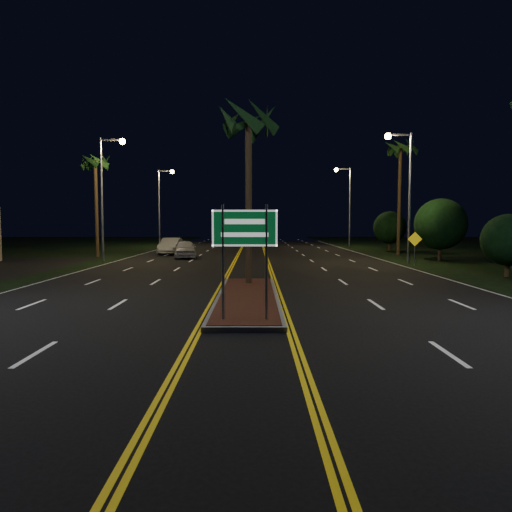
{
  "coord_description": "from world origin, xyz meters",
  "views": [
    {
      "loc": [
        0.29,
        -9.73,
        2.86
      ],
      "look_at": [
        0.31,
        3.22,
        1.9
      ],
      "focal_mm": 32.0,
      "sensor_mm": 36.0,
      "label": 1
    }
  ],
  "objects_px": {
    "car_near": "(185,248)",
    "car_far": "(171,245)",
    "highway_sign": "(245,239)",
    "streetlight_left_far": "(162,198)",
    "palm_left_far": "(95,162)",
    "median_island": "(247,297)",
    "shrub_far": "(390,228)",
    "palm_right_far": "(400,149)",
    "shrub_near": "(508,240)",
    "streetlight_left_mid": "(107,184)",
    "shrub_mid": "(440,224)",
    "streetlight_right_far": "(347,198)",
    "streetlight_right_mid": "(405,182)",
    "palm_median": "(249,121)",
    "warning_sign": "(415,244)"
  },
  "relations": [
    {
      "from": "car_near",
      "to": "car_far",
      "type": "height_order",
      "value": "car_far"
    },
    {
      "from": "highway_sign",
      "to": "streetlight_left_far",
      "type": "relative_size",
      "value": 0.36
    },
    {
      "from": "palm_left_far",
      "to": "car_far",
      "type": "height_order",
      "value": "palm_left_far"
    },
    {
      "from": "median_island",
      "to": "shrub_far",
      "type": "relative_size",
      "value": 2.59
    },
    {
      "from": "palm_right_far",
      "to": "shrub_near",
      "type": "bearing_deg",
      "value": -87.49
    },
    {
      "from": "streetlight_left_mid",
      "to": "shrub_near",
      "type": "relative_size",
      "value": 2.73
    },
    {
      "from": "shrub_mid",
      "to": "car_near",
      "type": "relative_size",
      "value": 0.92
    },
    {
      "from": "streetlight_left_far",
      "to": "streetlight_right_far",
      "type": "relative_size",
      "value": 1.0
    },
    {
      "from": "streetlight_right_mid",
      "to": "palm_right_far",
      "type": "bearing_deg",
      "value": 74.71
    },
    {
      "from": "streetlight_left_mid",
      "to": "palm_median",
      "type": "bearing_deg",
      "value": -51.83
    },
    {
      "from": "streetlight_left_mid",
      "to": "shrub_mid",
      "type": "xyz_separation_m",
      "value": [
        24.61,
        0.0,
        -2.93
      ]
    },
    {
      "from": "streetlight_right_far",
      "to": "palm_median",
      "type": "bearing_deg",
      "value": -108.62
    },
    {
      "from": "median_island",
      "to": "car_far",
      "type": "height_order",
      "value": "car_far"
    },
    {
      "from": "median_island",
      "to": "palm_median",
      "type": "relative_size",
      "value": 1.23
    },
    {
      "from": "palm_left_far",
      "to": "car_far",
      "type": "distance_m",
      "value": 9.41
    },
    {
      "from": "palm_right_far",
      "to": "warning_sign",
      "type": "bearing_deg",
      "value": -101.52
    },
    {
      "from": "streetlight_left_far",
      "to": "median_island",
      "type": "bearing_deg",
      "value": -74.0
    },
    {
      "from": "streetlight_left_far",
      "to": "streetlight_right_far",
      "type": "bearing_deg",
      "value": -5.38
    },
    {
      "from": "streetlight_right_far",
      "to": "palm_right_far",
      "type": "bearing_deg",
      "value": -79.67
    },
    {
      "from": "streetlight_right_mid",
      "to": "shrub_near",
      "type": "height_order",
      "value": "streetlight_right_mid"
    },
    {
      "from": "streetlight_right_mid",
      "to": "warning_sign",
      "type": "distance_m",
      "value": 4.6
    },
    {
      "from": "streetlight_left_mid",
      "to": "shrub_near",
      "type": "height_order",
      "value": "streetlight_left_mid"
    },
    {
      "from": "streetlight_left_far",
      "to": "streetlight_right_far",
      "type": "xyz_separation_m",
      "value": [
        21.23,
        -2.0,
        0.0
      ]
    },
    {
      "from": "streetlight_left_mid",
      "to": "car_near",
      "type": "bearing_deg",
      "value": 27.86
    },
    {
      "from": "palm_left_far",
      "to": "shrub_far",
      "type": "relative_size",
      "value": 2.22
    },
    {
      "from": "streetlight_right_far",
      "to": "car_far",
      "type": "distance_m",
      "value": 21.42
    },
    {
      "from": "palm_left_far",
      "to": "shrub_near",
      "type": "xyz_separation_m",
      "value": [
        26.3,
        -14.0,
        -5.8
      ]
    },
    {
      "from": "palm_left_far",
      "to": "car_far",
      "type": "xyz_separation_m",
      "value": [
        5.51,
        3.26,
        -6.89
      ]
    },
    {
      "from": "streetlight_left_mid",
      "to": "warning_sign",
      "type": "bearing_deg",
      "value": -10.09
    },
    {
      "from": "shrub_far",
      "to": "car_far",
      "type": "xyz_separation_m",
      "value": [
        -21.09,
        -4.74,
        -1.48
      ]
    },
    {
      "from": "car_near",
      "to": "car_far",
      "type": "xyz_separation_m",
      "value": [
        -1.96,
        4.47,
        0.01
      ]
    },
    {
      "from": "shrub_far",
      "to": "car_far",
      "type": "relative_size",
      "value": 0.77
    },
    {
      "from": "highway_sign",
      "to": "car_near",
      "type": "height_order",
      "value": "highway_sign"
    },
    {
      "from": "highway_sign",
      "to": "streetlight_right_far",
      "type": "distance_m",
      "value": 40.74
    },
    {
      "from": "warning_sign",
      "to": "median_island",
      "type": "bearing_deg",
      "value": -128.77
    },
    {
      "from": "palm_median",
      "to": "palm_right_far",
      "type": "height_order",
      "value": "palm_right_far"
    },
    {
      "from": "streetlight_right_mid",
      "to": "car_far",
      "type": "bearing_deg",
      "value": 152.64
    },
    {
      "from": "median_island",
      "to": "streetlight_right_mid",
      "type": "xyz_separation_m",
      "value": [
        10.61,
        15.0,
        5.57
      ]
    },
    {
      "from": "median_island",
      "to": "shrub_mid",
      "type": "relative_size",
      "value": 2.22
    },
    {
      "from": "palm_right_far",
      "to": "shrub_near",
      "type": "relative_size",
      "value": 3.12
    },
    {
      "from": "palm_right_far",
      "to": "palm_left_far",
      "type": "bearing_deg",
      "value": -175.53
    },
    {
      "from": "shrub_far",
      "to": "car_far",
      "type": "distance_m",
      "value": 21.67
    },
    {
      "from": "shrub_mid",
      "to": "shrub_far",
      "type": "relative_size",
      "value": 1.17
    },
    {
      "from": "palm_left_far",
      "to": "shrub_mid",
      "type": "height_order",
      "value": "palm_left_far"
    },
    {
      "from": "highway_sign",
      "to": "streetlight_left_mid",
      "type": "distance_m",
      "value": 23.93
    },
    {
      "from": "streetlight_right_far",
      "to": "highway_sign",
      "type": "bearing_deg",
      "value": -105.15
    },
    {
      "from": "streetlight_right_mid",
      "to": "warning_sign",
      "type": "bearing_deg",
      "value": -84.1
    },
    {
      "from": "highway_sign",
      "to": "palm_median",
      "type": "relative_size",
      "value": 0.39
    },
    {
      "from": "highway_sign",
      "to": "palm_left_far",
      "type": "xyz_separation_m",
      "value": [
        -12.8,
        25.2,
        5.34
      ]
    },
    {
      "from": "median_island",
      "to": "warning_sign",
      "type": "distance_m",
      "value": 17.1
    }
  ]
}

